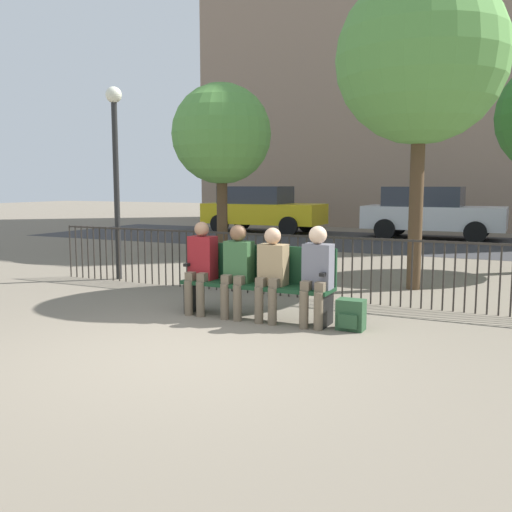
# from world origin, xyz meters

# --- Properties ---
(ground_plane) EXTENTS (80.00, 80.00, 0.00)m
(ground_plane) POSITION_xyz_m (0.00, 0.00, 0.00)
(ground_plane) COLOR #706656
(park_bench) EXTENTS (1.99, 0.45, 0.92)m
(park_bench) POSITION_xyz_m (0.00, 1.75, 0.50)
(park_bench) COLOR #14381E
(park_bench) RESTS_ON ground
(seated_person_0) EXTENTS (0.34, 0.39, 1.21)m
(seated_person_0) POSITION_xyz_m (-0.78, 1.62, 0.67)
(seated_person_0) COLOR brown
(seated_person_0) RESTS_ON ground
(seated_person_1) EXTENTS (0.34, 0.39, 1.19)m
(seated_person_1) POSITION_xyz_m (-0.24, 1.62, 0.67)
(seated_person_1) COLOR brown
(seated_person_1) RESTS_ON ground
(seated_person_2) EXTENTS (0.34, 0.39, 1.17)m
(seated_person_2) POSITION_xyz_m (0.24, 1.62, 0.66)
(seated_person_2) COLOR brown
(seated_person_2) RESTS_ON ground
(seated_person_3) EXTENTS (0.34, 0.39, 1.21)m
(seated_person_3) POSITION_xyz_m (0.82, 1.62, 0.68)
(seated_person_3) COLOR brown
(seated_person_3) RESTS_ON ground
(backpack) EXTENTS (0.32, 0.25, 0.36)m
(backpack) POSITION_xyz_m (1.25, 1.62, 0.18)
(backpack) COLOR #284C2D
(backpack) RESTS_ON ground
(fence_railing) EXTENTS (9.01, 0.03, 0.95)m
(fence_railing) POSITION_xyz_m (-0.02, 3.16, 0.56)
(fence_railing) COLOR #2D2823
(fence_railing) RESTS_ON ground
(tree_0) EXTENTS (2.39, 2.39, 4.09)m
(tree_0) POSITION_xyz_m (-3.68, 7.44, 2.87)
(tree_0) COLOR #4C3823
(tree_0) RESTS_ON ground
(tree_2) EXTENTS (2.65, 2.65, 4.96)m
(tree_2) POSITION_xyz_m (1.43, 4.62, 3.62)
(tree_2) COLOR #4C3823
(tree_2) RESTS_ON ground
(lamp_post) EXTENTS (0.28, 0.28, 3.38)m
(lamp_post) POSITION_xyz_m (-3.54, 3.35, 2.26)
(lamp_post) COLOR black
(lamp_post) RESTS_ON ground
(street_surface) EXTENTS (24.00, 6.00, 0.01)m
(street_surface) POSITION_xyz_m (0.00, 12.00, 0.00)
(street_surface) COLOR #333335
(street_surface) RESTS_ON ground
(parked_car_0) EXTENTS (4.20, 1.94, 1.62)m
(parked_car_0) POSITION_xyz_m (0.32, 13.54, 0.84)
(parked_car_0) COLOR silver
(parked_car_0) RESTS_ON ground
(parked_car_2) EXTENTS (4.20, 1.94, 1.62)m
(parked_car_2) POSITION_xyz_m (-5.45, 13.49, 0.84)
(parked_car_2) COLOR yellow
(parked_car_2) RESTS_ON ground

